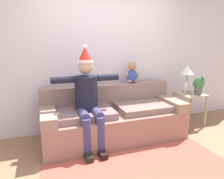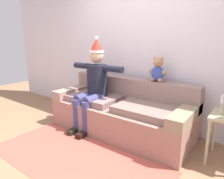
# 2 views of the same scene
# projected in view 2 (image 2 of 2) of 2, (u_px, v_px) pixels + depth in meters

# --- Properties ---
(ground_plane) EXTENTS (10.00, 10.00, 0.00)m
(ground_plane) POSITION_uv_depth(u_px,v_px,m) (77.00, 158.00, 2.59)
(ground_plane) COLOR #956C4C
(back_wall) EXTENTS (7.00, 0.10, 2.70)m
(back_wall) POSITION_uv_depth(u_px,v_px,m) (140.00, 47.00, 3.47)
(back_wall) COLOR silver
(back_wall) RESTS_ON ground_plane
(couch) EXTENTS (2.28, 0.91, 0.85)m
(couch) POSITION_uv_depth(u_px,v_px,m) (122.00, 111.00, 3.30)
(couch) COLOR #9E7063
(couch) RESTS_ON ground_plane
(person_seated) EXTENTS (1.02, 0.77, 1.53)m
(person_seated) POSITION_uv_depth(u_px,v_px,m) (93.00, 83.00, 3.33)
(person_seated) COLOR black
(person_seated) RESTS_ON ground_plane
(teddy_bear) EXTENTS (0.29, 0.17, 0.38)m
(teddy_bear) POSITION_uv_depth(u_px,v_px,m) (158.00, 71.00, 3.08)
(teddy_bear) COLOR #3349A1
(teddy_bear) RESTS_ON couch
(candle_tall) EXTENTS (0.04, 0.04, 0.24)m
(candle_tall) POSITION_uv_depth(u_px,v_px,m) (223.00, 102.00, 2.36)
(candle_tall) COLOR beige
(candle_tall) RESTS_ON side_table
(area_rug) EXTENTS (2.37, 1.08, 0.01)m
(area_rug) POSITION_uv_depth(u_px,v_px,m) (75.00, 159.00, 2.56)
(area_rug) COLOR #B25042
(area_rug) RESTS_ON ground_plane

